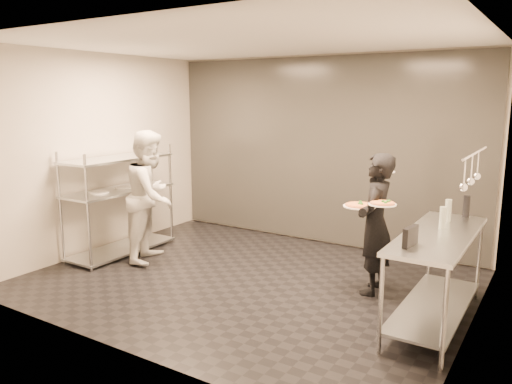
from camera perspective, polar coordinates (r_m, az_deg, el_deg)
The scene contains 13 objects.
room_shell at distance 6.80m, azimuth 4.40°, elevation 4.11°, with size 5.00×4.00×2.80m.
pass_rack at distance 7.28m, azimuth -15.36°, elevation -0.83°, with size 0.60×1.60×1.50m.
prep_counter at distance 5.14m, azimuth 19.97°, elevation -7.61°, with size 0.60×1.80×0.92m.
utensil_rail at distance 4.89m, azimuth 23.49°, elevation 2.33°, with size 0.07×1.20×0.31m.
waiter at distance 5.73m, azimuth 13.48°, elevation -3.59°, with size 0.58×0.38×1.59m, color black.
chef at distance 6.85m, azimuth -11.90°, elevation -0.45°, with size 0.86×0.67×1.76m, color silver.
pizza_plate_near at distance 5.56m, azimuth 11.74°, elevation -1.52°, with size 0.35×0.35×0.05m.
pizza_plate_far at distance 5.39m, azimuth 14.24°, elevation -1.27°, with size 0.29×0.29×0.05m.
salad_plate at distance 5.96m, azimuth 14.42°, elevation 2.47°, with size 0.26×0.26×0.07m.
pos_monitor at distance 4.52m, azimuth 17.24°, elevation -4.87°, with size 0.05×0.24×0.17m, color black.
bottle_green at distance 5.50m, azimuth 21.10°, elevation -2.01°, with size 0.07×0.07×0.24m, color gray.
bottle_clear at distance 5.22m, azimuth 20.57°, elevation -2.76°, with size 0.07×0.07×0.22m, color gray.
bottle_dark at distance 5.78m, azimuth 22.91°, elevation -1.54°, with size 0.07×0.07×0.24m, color black.
Camera 1 is at (3.14, -4.80, 2.20)m, focal length 35.00 mm.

